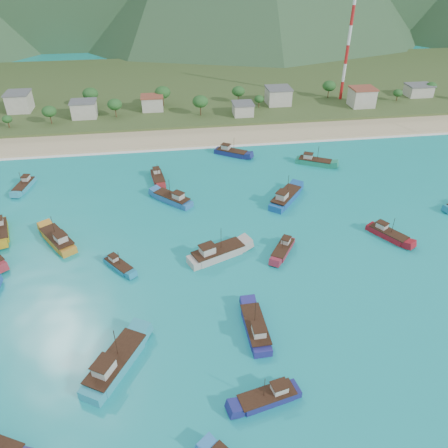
{
  "coord_description": "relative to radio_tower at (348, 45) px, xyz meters",
  "views": [
    {
      "loc": [
        -4.73,
        -65.78,
        58.98
      ],
      "look_at": [
        7.42,
        18.0,
        3.0
      ],
      "focal_mm": 35.0,
      "sensor_mm": 36.0,
      "label": 1
    }
  ],
  "objects": [
    {
      "name": "boat_8",
      "position": [
        -114.85,
        -82.18,
        -22.29
      ],
      "size": [
        6.15,
        11.19,
        6.34
      ],
      "rotation": [
        0.0,
        0.0,
        3.44
      ],
      "color": "#B79117",
      "rests_on": "ground"
    },
    {
      "name": "village",
      "position": [
        -69.17,
        -5.74,
        -18.4
      ],
      "size": [
        208.41,
        26.85,
        7.15
      ],
      "color": "beige",
      "rests_on": "ground"
    },
    {
      "name": "boat_6",
      "position": [
        -61.45,
        -120.88,
        -22.21
      ],
      "size": [
        3.65,
        11.49,
        6.74
      ],
      "rotation": [
        0.0,
        0.0,
        0.02
      ],
      "color": "navy",
      "rests_on": "ground"
    },
    {
      "name": "boat_5",
      "position": [
        -29.65,
        -56.31,
        -22.26
      ],
      "size": [
        11.21,
        8.09,
        6.49
      ],
      "rotation": [
        0.0,
        0.0,
        4.22
      ],
      "color": "#1A8362",
      "rests_on": "ground"
    },
    {
      "name": "land",
      "position": [
        -70.07,
        32.0,
        -23.05
      ],
      "size": [
        400.0,
        110.0,
        2.4
      ],
      "primitive_type": "cube",
      "color": "#385123",
      "rests_on": "ground"
    },
    {
      "name": "boat_20",
      "position": [
        -77.59,
        -59.91,
        -22.39
      ],
      "size": [
        4.32,
        10.13,
        5.8
      ],
      "rotation": [
        0.0,
        0.0,
        3.29
      ],
      "color": "maroon",
      "rests_on": "ground"
    },
    {
      "name": "boat_2",
      "position": [
        -65.39,
        -98.37,
        -22.04
      ],
      "size": [
        13.5,
        8.58,
        7.7
      ],
      "rotation": [
        0.0,
        0.0,
        5.11
      ],
      "color": "#B2AAA1",
      "rests_on": "ground"
    },
    {
      "name": "ground",
      "position": [
        -70.07,
        -108.0,
        -23.05
      ],
      "size": [
        600.0,
        600.0,
        0.0
      ],
      "primitive_type": "plane",
      "color": "#0D7D92",
      "rests_on": "ground"
    },
    {
      "name": "boat_17",
      "position": [
        -114.68,
        -59.26,
        -22.41
      ],
      "size": [
        4.71,
        9.93,
        5.64
      ],
      "rotation": [
        0.0,
        0.0,
        2.94
      ],
      "color": "teal",
      "rests_on": "ground"
    },
    {
      "name": "radio_tower",
      "position": [
        0.0,
        0.0,
        0.0
      ],
      "size": [
        1.2,
        1.2,
        42.89
      ],
      "color": "red",
      "rests_on": "ground"
    },
    {
      "name": "boat_26",
      "position": [
        -100.77,
        -87.99,
        -22.13
      ],
      "size": [
        9.73,
        12.2,
        7.22
      ],
      "rotation": [
        0.0,
        0.0,
        0.58
      ],
      "color": "#C08025",
      "rests_on": "ground"
    },
    {
      "name": "boat_4",
      "position": [
        -73.93,
        -73.01,
        -22.21
      ],
      "size": [
        10.47,
        10.49,
        6.76
      ],
      "rotation": [
        0.0,
        0.0,
        0.78
      ],
      "color": "#2767A9",
      "rests_on": "ground"
    },
    {
      "name": "boat_0",
      "position": [
        -53.84,
        -45.87,
        -22.27
      ],
      "size": [
        10.83,
        8.68,
        6.42
      ],
      "rotation": [
        0.0,
        0.0,
        4.13
      ],
      "color": "navy",
      "rests_on": "ground"
    },
    {
      "name": "boat_21",
      "position": [
        -85.6,
        -125.34,
        -21.96
      ],
      "size": [
        10.52,
        13.95,
        8.15
      ],
      "rotation": [
        0.0,
        0.0,
        5.75
      ],
      "color": "teal",
      "rests_on": "ground"
    },
    {
      "name": "boat_12",
      "position": [
        -44.32,
        -77.01,
        -22.04
      ],
      "size": [
        11.19,
        12.54,
        7.7
      ],
      "rotation": [
        0.0,
        0.0,
        5.6
      ],
      "color": "#16519D",
      "rests_on": "ground"
    },
    {
      "name": "surf_line",
      "position": [
        -70.07,
        -38.5,
        -23.05
      ],
      "size": [
        400.0,
        2.5,
        0.08
      ],
      "primitive_type": "cube",
      "color": "white",
      "rests_on": "ground"
    },
    {
      "name": "vegetation",
      "position": [
        -74.97,
        -4.24,
        -17.86
      ],
      "size": [
        278.05,
        25.87,
        8.22
      ],
      "color": "#235623",
      "rests_on": "ground"
    },
    {
      "name": "boat_25",
      "position": [
        -62.38,
        -134.65,
        -22.38
      ],
      "size": [
        10.27,
        4.97,
        5.84
      ],
      "rotation": [
        0.0,
        0.0,
        1.79
      ],
      "color": "navy",
      "rests_on": "ground"
    },
    {
      "name": "boat_24",
      "position": [
        -86.62,
        -98.9,
        -22.57
      ],
      "size": [
        6.9,
        7.84,
        4.79
      ],
      "rotation": [
        0.0,
        0.0,
        3.81
      ],
      "color": "teal",
      "rests_on": "ground"
    },
    {
      "name": "boat_16",
      "position": [
        -50.61,
        -98.56,
        -22.45
      ],
      "size": [
        7.37,
        9.15,
        5.43
      ],
      "rotation": [
        0.0,
        0.0,
        2.55
      ],
      "color": "maroon",
      "rests_on": "ground"
    },
    {
      "name": "boat_23",
      "position": [
        -24.84,
        -96.34,
        -22.37
      ],
      "size": [
        7.79,
        10.05,
        5.91
      ],
      "rotation": [
        0.0,
        0.0,
        3.7
      ],
      "color": "maroon",
      "rests_on": "ground"
    },
    {
      "name": "beach",
      "position": [
        -70.07,
        -29.0,
        -23.05
      ],
      "size": [
        400.0,
        18.0,
        1.2
      ],
      "primitive_type": "cube",
      "color": "beige",
      "rests_on": "ground"
    }
  ]
}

